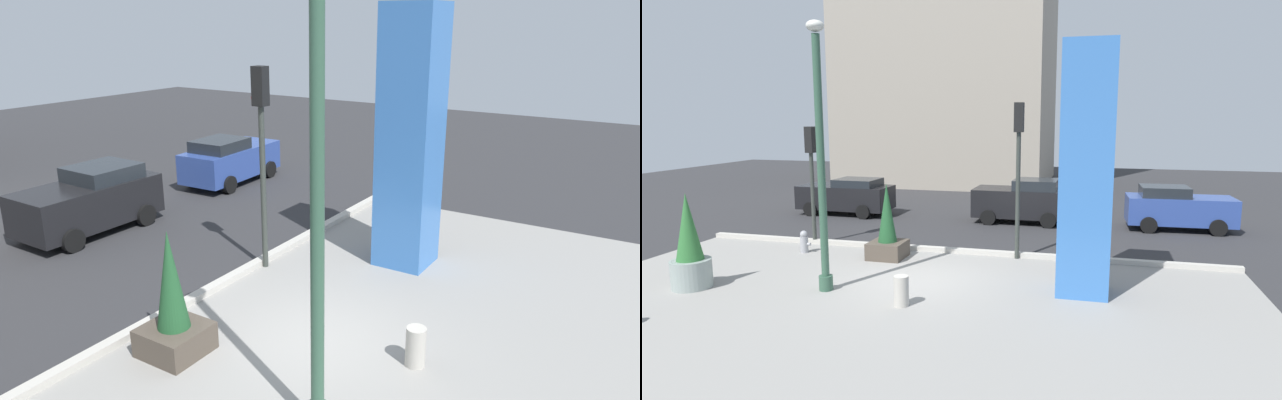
{
  "view_description": "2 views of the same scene",
  "coord_description": "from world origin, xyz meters",
  "views": [
    {
      "loc": [
        -8.23,
        -5.33,
        5.94
      ],
      "look_at": [
        1.77,
        0.96,
        2.23
      ],
      "focal_mm": 32.55,
      "sensor_mm": 36.0,
      "label": 1
    },
    {
      "loc": [
        4.73,
        -13.24,
        4.52
      ],
      "look_at": [
        0.94,
        1.39,
        2.08
      ],
      "focal_mm": 29.45,
      "sensor_mm": 36.0,
      "label": 2
    }
  ],
  "objects": [
    {
      "name": "car_intersection",
      "position": [
        -6.41,
        8.61,
        0.86
      ],
      "size": [
        4.28,
        2.1,
        1.67
      ],
      "color": "black",
      "rests_on": "ground_plane"
    },
    {
      "name": "fire_hydrant",
      "position": [
        -4.61,
        1.9,
        0.37
      ],
      "size": [
        0.36,
        0.26,
        0.75
      ],
      "color": "#99999E",
      "rests_on": "ground_plane"
    },
    {
      "name": "car_curb_east",
      "position": [
        1.73,
        8.77,
        0.93
      ],
      "size": [
        4.02,
        2.1,
        1.86
      ],
      "color": "black",
      "rests_on": "ground_plane"
    },
    {
      "name": "potted_plant_by_pillar",
      "position": [
        -1.66,
        1.96,
        0.87
      ],
      "size": [
        1.11,
        1.11,
        2.42
      ],
      "color": "#4C4238",
      "rests_on": "ground_plane"
    },
    {
      "name": "highrise_across_street",
      "position": [
        -5.16,
        22.17,
        12.06
      ],
      "size": [
        13.33,
        10.34,
        24.11
      ],
      "primitive_type": "cube",
      "color": "#9E9384",
      "rests_on": "ground_plane"
    },
    {
      "name": "traffic_light_corner",
      "position": [
        -4.93,
        3.11,
        2.83
      ],
      "size": [
        0.28,
        0.42,
        4.15
      ],
      "color": "#333833",
      "rests_on": "ground_plane"
    },
    {
      "name": "concrete_bollard",
      "position": [
        0.31,
        -1.96,
        0.38
      ],
      "size": [
        0.36,
        0.36,
        0.75
      ],
      "primitive_type": "cylinder",
      "color": "#B2ADA3",
      "rests_on": "ground_plane"
    },
    {
      "name": "car_passing_lane",
      "position": [
        7.9,
        8.8,
        0.88
      ],
      "size": [
        4.12,
        2.09,
        1.75
      ],
      "color": "#2D4793",
      "rests_on": "ground_plane"
    },
    {
      "name": "ground_plane",
      "position": [
        0.0,
        4.0,
        0.0
      ],
      "size": [
        60.0,
        60.0,
        0.0
      ],
      "primitive_type": "plane",
      "color": "#2D2D30"
    },
    {
      "name": "art_pillar_blue",
      "position": [
        4.48,
        0.11,
        3.16
      ],
      "size": [
        1.29,
        1.29,
        6.31
      ],
      "primitive_type": "cube",
      "color": "#3870BC",
      "rests_on": "ground_plane"
    },
    {
      "name": "lamp_post",
      "position": [
        -2.01,
        -1.38,
        3.32
      ],
      "size": [
        0.44,
        0.44,
        6.81
      ],
      "color": "#335642",
      "rests_on": "ground_plane"
    },
    {
      "name": "curb_strip",
      "position": [
        0.0,
        3.12,
        0.08
      ],
      "size": [
        18.0,
        0.24,
        0.16
      ],
      "primitive_type": "cube",
      "color": "#B7B2A8",
      "rests_on": "ground_plane"
    },
    {
      "name": "potted_plant_curbside",
      "position": [
        -5.56,
        -2.07,
        1.03
      ],
      "size": [
        1.02,
        1.02,
        2.55
      ],
      "color": "gray",
      "rests_on": "ground_plane"
    },
    {
      "name": "plaza_pavement",
      "position": [
        0.0,
        -2.0,
        0.0
      ],
      "size": [
        18.0,
        10.0,
        0.02
      ],
      "primitive_type": "cube",
      "color": "gray",
      "rests_on": "ground_plane"
    },
    {
      "name": "traffic_light_far_side",
      "position": [
        2.36,
        2.94,
        3.29
      ],
      "size": [
        0.28,
        0.42,
        4.92
      ],
      "color": "#333833",
      "rests_on": "ground_plane"
    }
  ]
}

